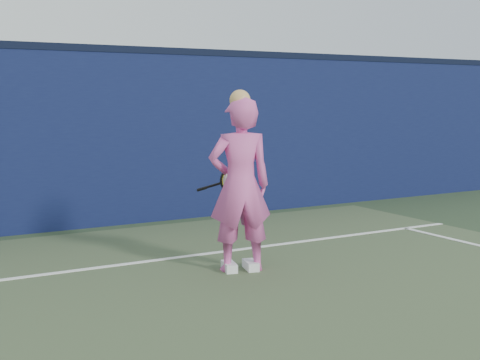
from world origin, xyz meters
TOP-DOWN VIEW (x-y plane):
  - backstop_wall at (0.00, 6.50)m, footprint 24.00×0.40m
  - wall_cap at (0.00, 6.50)m, footprint 24.00×0.42m
  - player at (1.60, 3.15)m, footprint 0.77×0.60m
  - racket at (1.69, 3.56)m, footprint 0.51×0.22m

SIDE VIEW (x-z plane):
  - racket at x=1.69m, z-range 0.78..1.07m
  - player at x=1.60m, z-range -0.03..1.91m
  - backstop_wall at x=0.00m, z-range 0.00..2.50m
  - wall_cap at x=0.00m, z-range 2.50..2.60m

